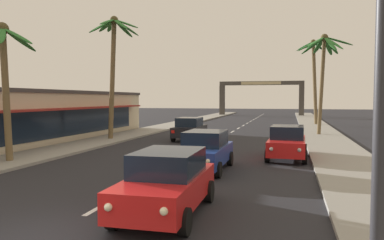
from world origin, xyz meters
name	(u,v)px	position (x,y,z in m)	size (l,w,h in m)	color
sidewalk_right	(330,143)	(7.80, 20.00, 0.07)	(3.20, 110.00, 0.14)	gray
sidewalk_left	(118,137)	(-7.80, 20.00, 0.07)	(3.20, 110.00, 0.14)	gray
lane_markings	(224,140)	(0.44, 20.58, 0.00)	(4.28, 89.76, 0.01)	silver
sedan_lead_at_stop_bar	(167,182)	(2.04, 2.64, 0.85)	(2.01, 4.48, 1.68)	red
sedan_third_in_queue	(205,150)	(1.66, 8.89, 0.85)	(1.97, 4.46, 1.68)	navy
sedan_oncoming_far	(190,129)	(-2.01, 20.08, 0.85)	(1.98, 4.46, 1.68)	black
sedan_parked_nearest_kerb	(287,142)	(5.05, 12.94, 0.85)	(2.06, 4.49, 1.68)	red
palm_left_second	(4,61)	(-7.89, 8.20, 4.82)	(3.61, 3.34, 6.64)	brown
palm_left_third	(113,50)	(-7.34, 18.45, 6.58)	(3.85, 3.76, 9.05)	brown
palm_right_third	(323,58)	(7.76, 25.98, 6.37)	(4.49, 4.11, 8.36)	brown
palm_right_farthest	(314,66)	(7.76, 38.87, 6.87)	(4.06, 4.17, 9.87)	brown
storefront_strip_left	(29,116)	(-12.63, 15.91, 1.84)	(6.99, 25.87, 3.67)	beige
town_gateway_arch	(261,93)	(0.00, 62.33, 4.10)	(15.09, 0.90, 6.25)	#423D38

